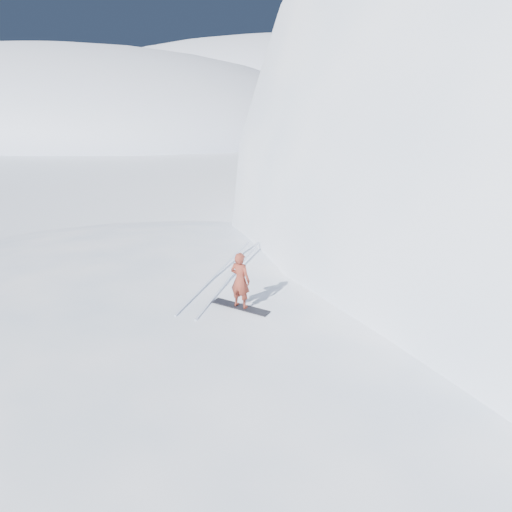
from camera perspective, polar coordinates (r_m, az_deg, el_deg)
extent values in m
plane|color=white|center=(11.29, -14.41, -25.05)|extent=(400.00, 400.00, 0.00)
ellipsoid|color=white|center=(12.70, -1.93, -18.02)|extent=(36.00, 28.00, 4.80)
ellipsoid|color=white|center=(100.37, -25.59, 14.81)|extent=(120.00, 70.00, 28.00)
ellipsoid|color=white|center=(124.62, 2.85, 17.68)|extent=(140.00, 90.00, 36.00)
ellipsoid|color=white|center=(16.07, -6.94, -8.88)|extent=(7.00, 6.30, 1.00)
ellipsoid|color=white|center=(12.78, 27.25, -20.57)|extent=(4.00, 3.60, 0.60)
cube|color=black|center=(12.13, -1.94, -6.37)|extent=(1.65, 0.44, 0.03)
imported|color=maroon|center=(11.79, -1.99, -3.04)|extent=(0.58, 0.41, 1.52)
cube|color=silver|center=(14.33, -4.65, -1.86)|extent=(0.74, 5.97, 0.04)
cube|color=silver|center=(14.12, -2.91, -2.18)|extent=(0.96, 5.94, 0.04)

